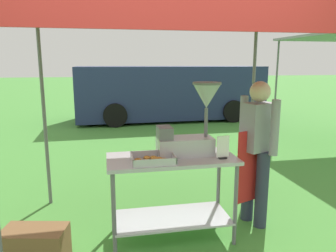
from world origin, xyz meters
TOP-DOWN VIEW (x-y plane):
  - ground_plane at (0.00, 6.00)m, footprint 70.00×70.00m
  - stall_canopy at (0.25, 1.08)m, footprint 2.97×2.16m
  - donut_cart at (0.25, 0.98)m, footprint 1.28×0.59m
  - donut_tray at (0.04, 0.86)m, footprint 0.41×0.31m
  - donut_fryer at (0.47, 1.05)m, footprint 0.64×0.29m
  - menu_sign at (0.73, 0.84)m, footprint 0.13×0.05m
  - vendor at (1.23, 1.12)m, footprint 0.46×0.53m
  - supply_crate at (-1.03, 0.70)m, footprint 0.60×0.40m
  - van_navy at (1.62, 8.04)m, footprint 5.83×2.20m

SIDE VIEW (x-z plane):
  - ground_plane at x=0.00m, z-range 0.00..0.00m
  - supply_crate at x=-1.03m, z-range 0.00..0.38m
  - donut_cart at x=0.25m, z-range 0.19..1.06m
  - van_navy at x=1.62m, z-range 0.03..1.72m
  - donut_tray at x=0.04m, z-range 0.86..0.93m
  - vendor at x=1.23m, z-range 0.10..1.71m
  - menu_sign at x=0.73m, z-range 0.86..1.08m
  - donut_fryer at x=0.47m, z-range 0.81..1.54m
  - stall_canopy at x=0.25m, z-range 1.06..3.34m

